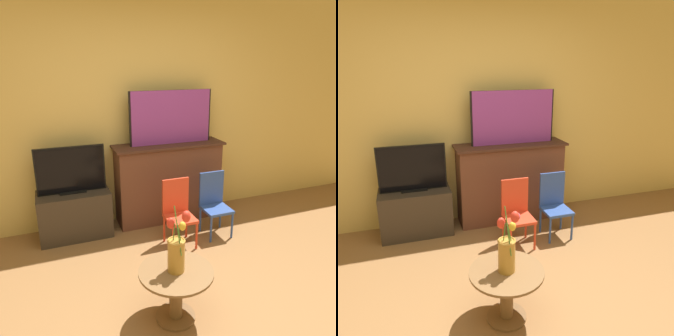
# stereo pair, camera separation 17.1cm
# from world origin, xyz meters

# --- Properties ---
(wall_back) EXTENTS (8.00, 0.06, 2.70)m
(wall_back) POSITION_xyz_m (0.00, 2.13, 1.35)
(wall_back) COLOR #E0BC66
(wall_back) RESTS_ON ground
(fireplace_mantel) EXTENTS (1.33, 0.40, 0.96)m
(fireplace_mantel) POSITION_xyz_m (0.43, 1.92, 0.49)
(fireplace_mantel) COLOR brown
(fireplace_mantel) RESTS_ON ground
(painting) EXTENTS (1.01, 0.03, 0.62)m
(painting) POSITION_xyz_m (0.47, 1.93, 1.27)
(painting) COLOR black
(painting) RESTS_ON fireplace_mantel
(tv_stand) EXTENTS (0.78, 0.42, 0.52)m
(tv_stand) POSITION_xyz_m (-0.70, 1.87, 0.26)
(tv_stand) COLOR #382D23
(tv_stand) RESTS_ON ground
(tv_monitor) EXTENTS (0.73, 0.12, 0.51)m
(tv_monitor) POSITION_xyz_m (-0.70, 1.88, 0.77)
(tv_monitor) COLOR black
(tv_monitor) RESTS_ON tv_stand
(chair_red) EXTENTS (0.30, 0.30, 0.71)m
(chair_red) POSITION_xyz_m (0.31, 1.31, 0.39)
(chair_red) COLOR red
(chair_red) RESTS_ON ground
(chair_blue) EXTENTS (0.30, 0.30, 0.71)m
(chair_blue) POSITION_xyz_m (0.78, 1.38, 0.39)
(chair_blue) COLOR #2D4C99
(chair_blue) RESTS_ON ground
(side_table) EXTENTS (0.56, 0.56, 0.42)m
(side_table) POSITION_xyz_m (-0.13, 0.29, 0.28)
(side_table) COLOR brown
(side_table) RESTS_ON ground
(vase_tulips) EXTENTS (0.16, 0.23, 0.54)m
(vase_tulips) POSITION_xyz_m (-0.13, 0.28, 0.60)
(vase_tulips) COLOR #B78433
(vase_tulips) RESTS_ON side_table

